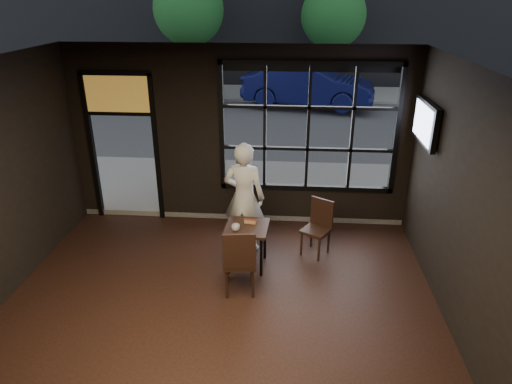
# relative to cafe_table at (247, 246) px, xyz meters

# --- Properties ---
(floor) EXTENTS (6.00, 7.00, 0.02)m
(floor) POSITION_rel_cafe_table_xyz_m (-0.28, -1.93, -0.36)
(floor) COLOR black
(floor) RESTS_ON ground
(ceiling) EXTENTS (6.00, 7.00, 0.02)m
(ceiling) POSITION_rel_cafe_table_xyz_m (-0.28, -1.93, 2.86)
(ceiling) COLOR black
(ceiling) RESTS_ON ground
(wall_right) EXTENTS (0.04, 7.00, 3.20)m
(wall_right) POSITION_rel_cafe_table_xyz_m (2.72, -1.93, 1.25)
(wall_right) COLOR black
(wall_right) RESTS_ON ground
(window_frame) EXTENTS (3.06, 0.12, 2.28)m
(window_frame) POSITION_rel_cafe_table_xyz_m (0.92, 1.57, 1.45)
(window_frame) COLOR black
(window_frame) RESTS_ON ground
(stained_transom) EXTENTS (1.20, 0.06, 0.70)m
(stained_transom) POSITION_rel_cafe_table_xyz_m (-2.38, 1.57, 2.00)
(stained_transom) COLOR orange
(stained_transom) RESTS_ON ground
(street_asphalt) EXTENTS (60.00, 41.00, 0.04)m
(street_asphalt) POSITION_rel_cafe_table_xyz_m (-0.28, 22.07, -0.37)
(street_asphalt) COLOR #545456
(street_asphalt) RESTS_ON ground
(cafe_table) EXTENTS (0.68, 0.68, 0.70)m
(cafe_table) POSITION_rel_cafe_table_xyz_m (0.00, 0.00, 0.00)
(cafe_table) COLOR black
(cafe_table) RESTS_ON floor
(chair_near) EXTENTS (0.50, 0.50, 1.03)m
(chair_near) POSITION_rel_cafe_table_xyz_m (-0.04, -0.65, 0.16)
(chair_near) COLOR black
(chair_near) RESTS_ON floor
(chair_window) EXTENTS (0.55, 0.55, 0.92)m
(chair_window) POSITION_rel_cafe_table_xyz_m (1.07, 0.44, 0.11)
(chair_window) COLOR black
(chair_window) RESTS_ON floor
(man) EXTENTS (0.74, 0.55, 1.85)m
(man) POSITION_rel_cafe_table_xyz_m (-0.09, 0.55, 0.57)
(man) COLOR silver
(man) RESTS_ON floor
(hotdog) EXTENTS (0.21, 0.11, 0.06)m
(hotdog) POSITION_rel_cafe_table_xyz_m (0.04, 0.11, 0.38)
(hotdog) COLOR tan
(hotdog) RESTS_ON cafe_table
(cup) EXTENTS (0.14, 0.14, 0.10)m
(cup) POSITION_rel_cafe_table_xyz_m (-0.15, -0.14, 0.39)
(cup) COLOR silver
(cup) RESTS_ON cafe_table
(tv) EXTENTS (0.12, 1.10, 0.64)m
(tv) POSITION_rel_cafe_table_xyz_m (2.65, 0.80, 1.80)
(tv) COLOR black
(tv) RESTS_ON wall_right
(navy_car) EXTENTS (4.90, 2.53, 1.54)m
(navy_car) POSITION_rel_cafe_table_xyz_m (1.20, 10.59, 0.52)
(navy_car) COLOR #0E134C
(navy_car) RESTS_ON street_asphalt
(maroon_car) EXTENTS (4.74, 2.44, 1.54)m
(maroon_car) POSITION_rel_cafe_table_xyz_m (-4.32, 10.80, 0.52)
(maroon_car) COLOR #480A10
(maroon_car) RESTS_ON street_asphalt
(tree_left) EXTENTS (2.75, 2.75, 4.69)m
(tree_left) POSITION_rel_cafe_table_xyz_m (-3.49, 12.73, 2.95)
(tree_left) COLOR #332114
(tree_left) RESTS_ON street_asphalt
(tree_right) EXTENTS (2.57, 2.57, 4.38)m
(tree_right) POSITION_rel_cafe_table_xyz_m (2.16, 13.37, 2.73)
(tree_right) COLOR #332114
(tree_right) RESTS_ON street_asphalt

